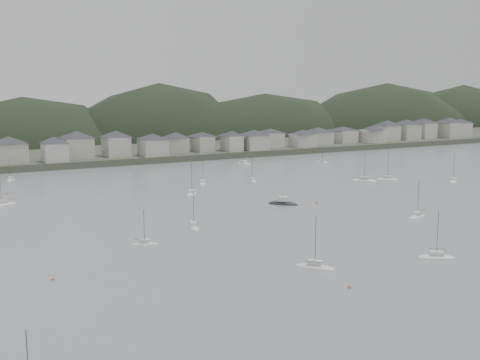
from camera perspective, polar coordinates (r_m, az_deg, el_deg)
ground at (r=130.84m, az=16.22°, el=-7.01°), size 900.00×900.00×0.00m
far_shore_land at (r=395.04m, az=-15.66°, el=3.63°), size 900.00×250.00×3.00m
forested_ridge at (r=372.83m, az=-13.94°, el=1.43°), size 851.55×103.94×102.57m
waterfront_town at (r=306.94m, az=-1.52°, el=3.90°), size 451.48×28.46×12.92m
sailboat_lead at (r=242.85m, az=-20.93°, el=0.01°), size 4.93×6.91×9.15m
moored_fleet at (r=181.92m, az=1.26°, el=-2.19°), size 240.07×178.06×13.19m
motor_launch_far at (r=181.11m, az=4.10°, el=-2.23°), size 8.50×8.90×4.14m
mooring_buoys at (r=165.19m, az=0.96°, el=-3.33°), size 116.43×129.14×0.70m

